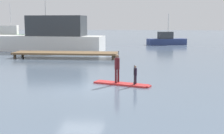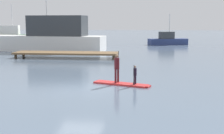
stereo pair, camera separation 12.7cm
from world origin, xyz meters
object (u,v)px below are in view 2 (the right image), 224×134
Objects in this scene: trawler_grey_distant at (9,36)px; fishing_boat_white_large at (50,37)px; paddleboard_near at (122,84)px; paddler_child_solo at (135,74)px; fishing_boat_green_midground at (168,40)px; paddler_adult at (117,66)px.

fishing_boat_white_large is at bearing -50.81° from trawler_grey_distant.
trawler_grey_distant is at bearing 123.12° from paddleboard_near.
fishing_boat_green_midground reaches higher than paddler_child_solo.
paddler_child_solo is 24.01m from fishing_boat_white_large.
paddler_child_solo is at bearing -20.75° from paddleboard_near.
fishing_boat_white_large reaches higher than paddler_adult.
trawler_grey_distant is at bearing 122.87° from paddler_adult.
paddler_adult is 0.22× the size of trawler_grey_distant.
paddler_adult is 1.63× the size of paddler_child_solo.
fishing_boat_green_midground is at bearing 82.92° from paddler_child_solo.
paddleboard_near is 1.08m from paddler_adult.
fishing_boat_white_large reaches higher than trawler_grey_distant.
fishing_boat_green_midground is at bearing -7.47° from trawler_grey_distant.
fishing_boat_green_midground is 0.77× the size of trawler_grey_distant.
paddler_adult is at bearing 158.98° from paddleboard_near.
fishing_boat_white_large is (-10.91, 20.64, 1.69)m from paddleboard_near.
paddleboard_near is 3.01× the size of paddler_child_solo.
fishing_boat_green_midground is at bearing 81.49° from paddleboard_near.
trawler_grey_distant is at bearing 129.19° from fishing_boat_white_large.
trawler_grey_distant reaches higher than paddler_child_solo.
fishing_boat_white_large is (-10.60, 20.52, 0.66)m from paddler_adult.
paddler_adult is at bearing -57.13° from trawler_grey_distant.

